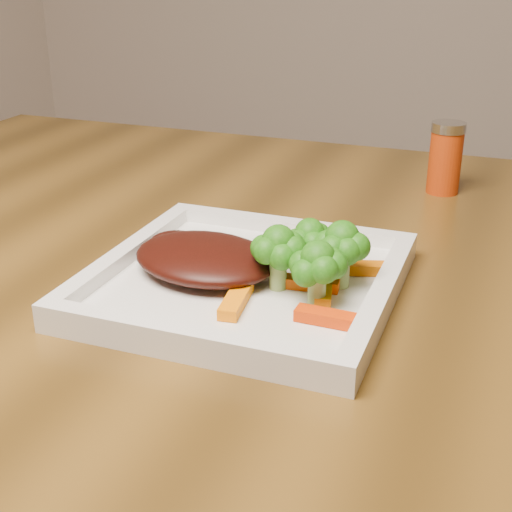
% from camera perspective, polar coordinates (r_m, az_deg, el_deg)
% --- Properties ---
extents(plate, '(0.27, 0.27, 0.01)m').
position_cam_1_polar(plate, '(0.66, -0.81, -2.34)').
color(plate, white).
rests_on(plate, dining_table).
extents(steak, '(0.16, 0.14, 0.03)m').
position_cam_1_polar(steak, '(0.67, -4.09, -0.17)').
color(steak, '#390C08').
rests_on(steak, plate).
extents(broccoli_0, '(0.05, 0.05, 0.07)m').
position_cam_1_polar(broccoli_0, '(0.66, 4.29, 1.30)').
color(broccoli_0, '#167613').
rests_on(broccoli_0, plate).
extents(broccoli_1, '(0.07, 0.07, 0.06)m').
position_cam_1_polar(broccoli_1, '(0.64, 6.85, 0.24)').
color(broccoli_1, '#346510').
rests_on(broccoli_1, plate).
extents(broccoli_2, '(0.06, 0.06, 0.06)m').
position_cam_1_polar(broccoli_2, '(0.60, 4.93, -1.46)').
color(broccoli_2, '#1E6310').
rests_on(broccoli_2, plate).
extents(broccoli_3, '(0.07, 0.07, 0.06)m').
position_cam_1_polar(broccoli_3, '(0.63, 1.79, -0.03)').
color(broccoli_3, '#2B5B0F').
rests_on(broccoli_3, plate).
extents(carrot_1, '(0.06, 0.02, 0.01)m').
position_cam_1_polar(carrot_1, '(0.58, 6.03, -4.97)').
color(carrot_1, red).
rests_on(carrot_1, plate).
extents(carrot_2, '(0.02, 0.06, 0.01)m').
position_cam_1_polar(carrot_2, '(0.61, -1.60, -3.53)').
color(carrot_2, orange).
rests_on(carrot_2, plate).
extents(carrot_3, '(0.06, 0.03, 0.01)m').
position_cam_1_polar(carrot_3, '(0.68, 8.79, -0.98)').
color(carrot_3, '#CC5E03').
rests_on(carrot_3, plate).
extents(carrot_4, '(0.06, 0.05, 0.01)m').
position_cam_1_polar(carrot_4, '(0.71, 2.36, 0.51)').
color(carrot_4, '#D35003').
rests_on(carrot_4, plate).
extents(carrot_5, '(0.02, 0.05, 0.01)m').
position_cam_1_polar(carrot_5, '(0.63, 5.46, -2.81)').
color(carrot_5, orange).
rests_on(carrot_5, plate).
extents(carrot_6, '(0.05, 0.02, 0.01)m').
position_cam_1_polar(carrot_6, '(0.64, 4.29, -2.20)').
color(carrot_6, '#D44903').
rests_on(carrot_6, plate).
extents(spice_shaker, '(0.05, 0.05, 0.09)m').
position_cam_1_polar(spice_shaker, '(0.95, 14.91, 7.59)').
color(spice_shaker, '#AF3209').
rests_on(spice_shaker, dining_table).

